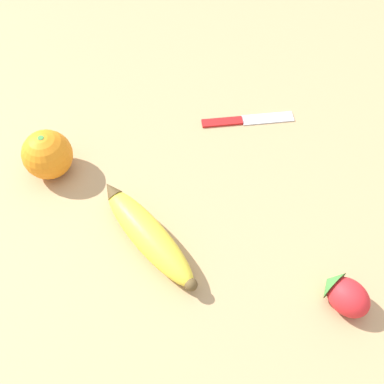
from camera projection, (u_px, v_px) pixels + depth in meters
The scene contains 5 objects.
ground_plane at pixel (179, 207), 0.64m from camera, with size 3.00×3.00×0.00m, color tan.
banana at pixel (145, 234), 0.59m from camera, with size 0.14×0.18×0.04m.
orange at pixel (45, 155), 0.65m from camera, with size 0.07×0.07×0.07m.
strawberry at pixel (343, 295), 0.54m from camera, with size 0.07×0.07×0.04m.
paring_knife at pixel (243, 120), 0.74m from camera, with size 0.15×0.03×0.01m.
Camera 1 is at (0.00, -0.35, 0.54)m, focal length 42.00 mm.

